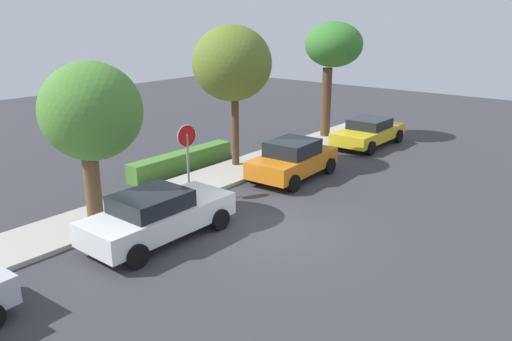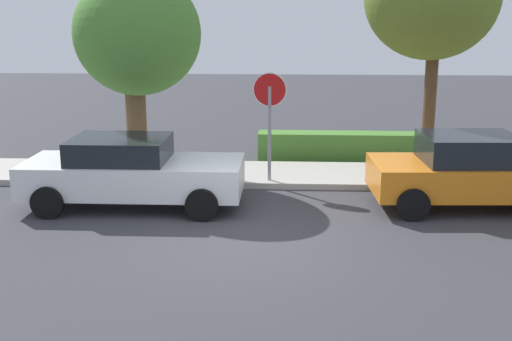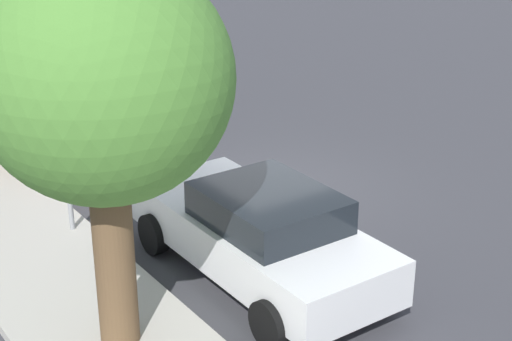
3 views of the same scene
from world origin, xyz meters
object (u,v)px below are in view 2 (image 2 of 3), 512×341
(stop_sign, at_px, (270,109))
(parked_car_orange, at_px, (470,171))
(parked_car_white, at_px, (131,171))
(fire_hydrant, at_px, (512,172))
(street_tree_mid_block, at_px, (137,36))

(stop_sign, bearing_deg, parked_car_orange, -19.05)
(parked_car_white, bearing_deg, stop_sign, 31.40)
(stop_sign, relative_size, parked_car_white, 0.59)
(stop_sign, xyz_separation_m, parked_car_white, (-2.79, -1.70, -1.06))
(stop_sign, height_order, parked_car_orange, stop_sign)
(stop_sign, distance_m, fire_hydrant, 5.73)
(parked_car_orange, xyz_separation_m, street_tree_mid_block, (-7.21, 2.05, 2.61))
(parked_car_orange, bearing_deg, stop_sign, 160.95)
(fire_hydrant, bearing_deg, street_tree_mid_block, 177.00)
(parked_car_white, distance_m, parked_car_orange, 6.93)
(parked_car_white, distance_m, street_tree_mid_block, 3.53)
(parked_car_white, height_order, parked_car_orange, parked_car_orange)
(parked_car_white, bearing_deg, fire_hydrant, 12.67)
(stop_sign, bearing_deg, street_tree_mid_block, 168.53)
(stop_sign, distance_m, parked_car_white, 3.43)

